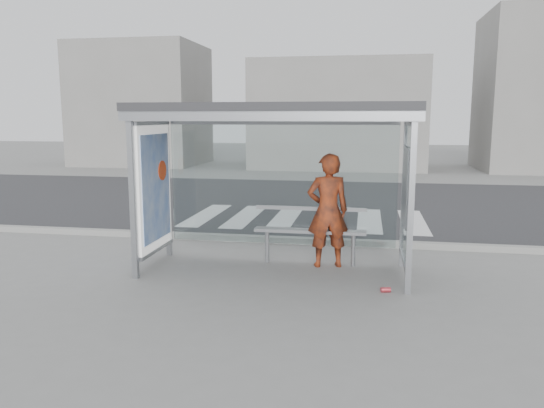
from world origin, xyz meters
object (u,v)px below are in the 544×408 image
at_px(person, 328,211).
at_px(bench, 310,231).
at_px(bus_shelter, 251,145).
at_px(soda_can, 386,290).

distance_m(person, bench, 0.48).
height_order(bus_shelter, bench, bus_shelter).
bearing_deg(person, bench, -31.90).
bearing_deg(soda_can, person, 127.62).
height_order(person, bench, person).
xyz_separation_m(bench, soda_can, (1.20, -1.27, -0.52)).
bearing_deg(bus_shelter, person, 19.49).
bearing_deg(bench, bus_shelter, -149.94).
distance_m(bench, soda_can, 1.82).
height_order(bus_shelter, person, bus_shelter).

